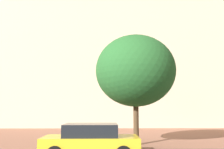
{
  "coord_description": "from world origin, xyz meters",
  "views": [
    {
      "loc": [
        -0.37,
        -1.58,
        2.07
      ],
      "look_at": [
        -0.12,
        10.53,
        3.77
      ],
      "focal_mm": 38.7,
      "sensor_mm": 36.0,
      "label": 1
    }
  ],
  "objects": [
    {
      "name": "landmark_building",
      "position": [
        1.03,
        29.88,
        11.58
      ],
      "size": [
        29.66,
        12.26,
        40.27
      ],
      "color": "beige",
      "rests_on": "ground_plane"
    },
    {
      "name": "car_yellow",
      "position": [
        -1.05,
        8.92,
        0.68
      ],
      "size": [
        4.02,
        2.01,
        1.41
      ],
      "color": "gold",
      "rests_on": "ground_plane"
    },
    {
      "name": "tree_curb_far",
      "position": [
        1.32,
        12.56,
        4.27
      ],
      "size": [
        4.72,
        4.72,
        6.4
      ],
      "color": "#4C3823",
      "rests_on": "ground_plane"
    }
  ]
}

